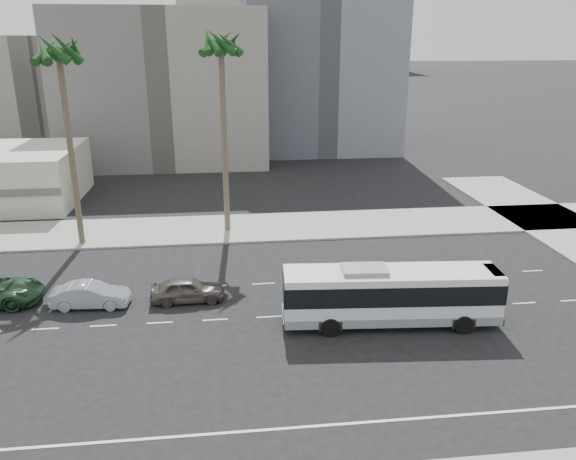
{
  "coord_description": "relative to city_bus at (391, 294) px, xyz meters",
  "views": [
    {
      "loc": [
        -5.16,
        -28.0,
        14.76
      ],
      "look_at": [
        -1.48,
        4.0,
        3.71
      ],
      "focal_mm": 35.1,
      "sensor_mm": 36.0,
      "label": 1
    }
  ],
  "objects": [
    {
      "name": "car_b",
      "position": [
        -16.55,
        3.92,
        -1.02
      ],
      "size": [
        1.78,
        4.44,
        1.44
      ],
      "primitive_type": "imported",
      "rotation": [
        0.0,
        0.0,
        1.51
      ],
      "color": "#9398A2",
      "rests_on": "ground"
    },
    {
      "name": "midrise_beige_west",
      "position": [
        -15.45,
        46.44,
        7.26
      ],
      "size": [
        24.0,
        18.0,
        18.0
      ],
      "primitive_type": "cube",
      "color": "slate",
      "rests_on": "ground"
    },
    {
      "name": "midrise_gray_center",
      "position": [
        4.55,
        53.44,
        11.26
      ],
      "size": [
        20.0,
        20.0,
        26.0
      ],
      "primitive_type": "cube",
      "color": "#575A64",
      "rests_on": "ground"
    },
    {
      "name": "palm_mid",
      "position": [
        -19.45,
        14.6,
        11.71
      ],
      "size": [
        4.83,
        4.83,
        14.95
      ],
      "rotation": [
        0.0,
        0.0,
        -0.25
      ],
      "color": "brown",
      "rests_on": "ground"
    },
    {
      "name": "sidewalk_north",
      "position": [
        -3.45,
        16.94,
        -1.67
      ],
      "size": [
        120.0,
        7.0,
        0.15
      ],
      "primitive_type": "cube",
      "color": "gray",
      "rests_on": "ground"
    },
    {
      "name": "palm_near",
      "position": [
        -8.55,
        16.53,
        12.17
      ],
      "size": [
        4.56,
        4.56,
        15.36
      ],
      "rotation": [
        0.0,
        0.0,
        -0.24
      ],
      "color": "brown",
      "rests_on": "ground"
    },
    {
      "name": "highrise_far",
      "position": [
        66.55,
        261.44,
        28.26
      ],
      "size": [
        22.0,
        22.0,
        60.0
      ],
      "primitive_type": "cube",
      "color": "slate",
      "rests_on": "ground"
    },
    {
      "name": "city_bus",
      "position": [
        0.0,
        0.0,
        0.0
      ],
      "size": [
        11.69,
        3.41,
        3.31
      ],
      "rotation": [
        0.0,
        0.0,
        -0.07
      ],
      "color": "silver",
      "rests_on": "ground"
    },
    {
      "name": "ground",
      "position": [
        -3.45,
        1.44,
        -1.74
      ],
      "size": [
        700.0,
        700.0,
        0.0
      ],
      "primitive_type": "plane",
      "color": "black",
      "rests_on": "ground"
    },
    {
      "name": "car_a",
      "position": [
        -11.05,
        4.05,
        -1.01
      ],
      "size": [
        1.85,
        4.35,
        1.47
      ],
      "primitive_type": "imported",
      "rotation": [
        0.0,
        0.0,
        1.6
      ],
      "color": "#534D47",
      "rests_on": "ground"
    }
  ]
}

